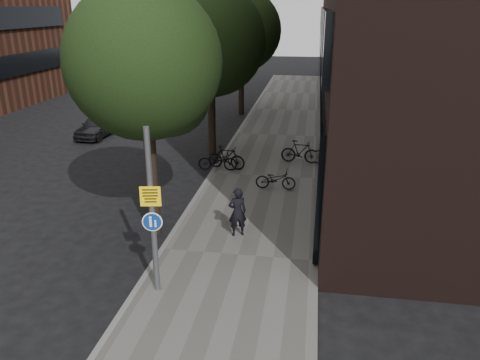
% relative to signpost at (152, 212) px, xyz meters
% --- Properties ---
extents(ground, '(120.00, 120.00, 0.00)m').
position_rel_signpost_xyz_m(ground, '(1.46, -1.30, -2.23)').
color(ground, black).
rests_on(ground, ground).
extents(sidewalk, '(4.50, 60.00, 0.12)m').
position_rel_signpost_xyz_m(sidewalk, '(1.71, 8.70, -2.17)').
color(sidewalk, '#605E59').
rests_on(sidewalk, ground).
extents(curb_edge, '(0.15, 60.00, 0.13)m').
position_rel_signpost_xyz_m(curb_edge, '(-0.54, 8.70, -2.16)').
color(curb_edge, slate).
rests_on(curb_edge, ground).
extents(street_tree_near, '(4.40, 4.40, 7.50)m').
position_rel_signpost_xyz_m(street_tree_near, '(-1.07, 3.35, 2.88)').
color(street_tree_near, black).
rests_on(street_tree_near, ground).
extents(street_tree_mid, '(5.00, 5.00, 7.80)m').
position_rel_signpost_xyz_m(street_tree_mid, '(-1.07, 11.85, 2.88)').
color(street_tree_mid, black).
rests_on(street_tree_mid, ground).
extents(street_tree_far, '(5.00, 5.00, 7.80)m').
position_rel_signpost_xyz_m(street_tree_far, '(-1.07, 20.85, 2.88)').
color(street_tree_far, black).
rests_on(street_tree_far, ground).
extents(signpost, '(0.48, 0.14, 4.17)m').
position_rel_signpost_xyz_m(signpost, '(0.00, 0.00, 0.00)').
color(signpost, '#595B5E').
rests_on(signpost, sidewalk).
extents(pedestrian, '(0.66, 0.55, 1.55)m').
position_rel_signpost_xyz_m(pedestrian, '(1.49, 3.24, -1.33)').
color(pedestrian, black).
rests_on(pedestrian, sidewalk).
extents(parked_bike_facade_near, '(1.54, 0.55, 0.81)m').
position_rel_signpost_xyz_m(parked_bike_facade_near, '(2.31, 7.27, -1.70)').
color(parked_bike_facade_near, black).
rests_on(parked_bike_facade_near, sidewalk).
extents(parked_bike_facade_far, '(1.74, 0.62, 1.03)m').
position_rel_signpost_xyz_m(parked_bike_facade_far, '(3.11, 10.67, -1.59)').
color(parked_bike_facade_far, black).
rests_on(parked_bike_facade_far, sidewalk).
extents(parked_bike_curb_near, '(1.71, 0.73, 0.88)m').
position_rel_signpost_xyz_m(parked_bike_curb_near, '(-0.34, 9.08, -1.67)').
color(parked_bike_curb_near, black).
rests_on(parked_bike_curb_near, sidewalk).
extents(parked_bike_curb_far, '(1.75, 0.81, 1.02)m').
position_rel_signpost_xyz_m(parked_bike_curb_far, '(-0.00, 9.33, -1.60)').
color(parked_bike_curb_far, black).
rests_on(parked_bike_curb_far, sidewalk).
extents(parked_car_near, '(1.58, 3.55, 1.18)m').
position_rel_signpost_xyz_m(parked_car_near, '(-8.04, 13.95, -1.64)').
color(parked_car_near, black).
rests_on(parked_car_near, ground).
extents(parked_car_mid, '(1.61, 3.90, 1.26)m').
position_rel_signpost_xyz_m(parked_car_mid, '(-7.81, 19.91, -1.60)').
color(parked_car_mid, maroon).
rests_on(parked_car_mid, ground).
extents(parked_car_far, '(1.92, 4.16, 1.18)m').
position_rel_signpost_xyz_m(parked_car_far, '(-8.15, 27.47, -1.64)').
color(parked_car_far, black).
rests_on(parked_car_far, ground).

